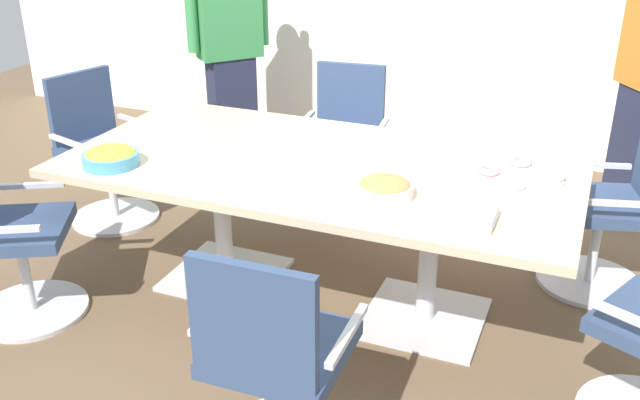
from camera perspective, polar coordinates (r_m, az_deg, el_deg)
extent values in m
cube|color=brown|center=(3.70, 0.00, -7.84)|extent=(10.00, 10.00, 0.01)
cube|color=#CCB793|center=(3.36, 0.00, 2.79)|extent=(2.40, 1.20, 0.04)
cube|color=silver|center=(3.90, -7.54, -5.92)|extent=(0.56, 0.56, 0.02)
cylinder|color=silver|center=(3.73, -7.84, -1.20)|extent=(0.09, 0.09, 0.69)
cube|color=silver|center=(3.55, 8.35, -9.33)|extent=(0.56, 0.56, 0.02)
cylinder|color=silver|center=(3.37, 8.72, -4.28)|extent=(0.09, 0.09, 0.69)
cylinder|color=silver|center=(4.07, 20.71, -6.09)|extent=(0.66, 0.66, 0.02)
cylinder|color=silver|center=(3.97, 21.17, -3.41)|extent=(0.05, 0.05, 0.41)
cube|color=#33476B|center=(3.87, 21.69, -0.36)|extent=(0.56, 0.56, 0.06)
cube|color=silver|center=(3.61, 22.83, -0.26)|extent=(0.36, 0.13, 0.02)
cube|color=silver|center=(4.04, 21.19, 2.63)|extent=(0.36, 0.13, 0.02)
cylinder|color=silver|center=(4.63, 1.70, -0.59)|extent=(0.59, 0.59, 0.02)
cylinder|color=silver|center=(4.54, 1.73, 1.87)|extent=(0.05, 0.05, 0.41)
cube|color=#33476B|center=(4.45, 1.77, 4.64)|extent=(0.50, 0.50, 0.06)
cube|color=#33476B|center=(4.57, 2.49, 8.33)|extent=(0.44, 0.08, 0.42)
cube|color=silver|center=(4.36, 4.92, 5.79)|extent=(0.07, 0.37, 0.02)
cube|color=silver|center=(4.48, -1.26, 6.38)|extent=(0.07, 0.37, 0.02)
cylinder|color=silver|center=(4.68, -16.04, -1.28)|extent=(0.67, 0.67, 0.02)
cylinder|color=silver|center=(4.59, -16.35, 1.13)|extent=(0.05, 0.05, 0.41)
cube|color=#33476B|center=(4.51, -16.69, 3.85)|extent=(0.57, 0.57, 0.06)
cube|color=#33476B|center=(4.60, -18.61, 7.17)|extent=(0.16, 0.43, 0.42)
cube|color=silver|center=(4.61, -14.43, 6.13)|extent=(0.36, 0.13, 0.02)
cube|color=silver|center=(4.35, -19.47, 4.38)|extent=(0.36, 0.13, 0.02)
cylinder|color=silver|center=(3.85, -22.05, -8.17)|extent=(0.73, 0.73, 0.02)
cylinder|color=silver|center=(3.74, -22.56, -5.38)|extent=(0.05, 0.05, 0.41)
cube|color=#33476B|center=(3.64, -23.15, -2.19)|extent=(0.62, 0.62, 0.06)
cube|color=silver|center=(3.81, -22.51, 1.07)|extent=(0.34, 0.20, 0.02)
cube|color=#33476B|center=(2.56, -3.14, -11.79)|extent=(0.47, 0.47, 0.06)
cube|color=#33476B|center=(2.27, -5.44, -9.82)|extent=(0.44, 0.05, 0.42)
cube|color=silver|center=(2.59, -8.22, -8.41)|extent=(0.04, 0.37, 0.02)
cube|color=silver|center=(2.42, 2.21, -10.74)|extent=(0.04, 0.37, 0.02)
cube|color=#232842|center=(5.35, -7.00, 7.19)|extent=(0.36, 0.37, 0.79)
cube|color=#388C4C|center=(5.18, -7.41, 14.70)|extent=(0.45, 0.48, 0.63)
cylinder|color=#388C4C|center=(5.28, -4.66, 15.33)|extent=(0.11, 0.11, 0.56)
cylinder|color=#388C4C|center=(5.09, -10.30, 14.70)|extent=(0.11, 0.11, 0.56)
cube|color=#232842|center=(4.87, 24.11, 3.57)|extent=(0.35, 0.38, 0.82)
cylinder|color=orange|center=(4.89, 23.88, 13.06)|extent=(0.11, 0.11, 0.58)
cylinder|color=#4C9EC6|center=(3.44, -16.42, 3.16)|extent=(0.26, 0.26, 0.06)
ellipsoid|color=yellow|center=(3.43, -16.48, 3.63)|extent=(0.23, 0.23, 0.05)
cylinder|color=white|center=(2.99, 5.19, 0.80)|extent=(0.24, 0.24, 0.06)
ellipsoid|color=tan|center=(2.98, 5.21, 1.28)|extent=(0.21, 0.21, 0.05)
cylinder|color=white|center=(3.29, 15.75, 1.78)|extent=(0.38, 0.38, 0.01)
torus|color=white|center=(3.29, 18.21, 1.93)|extent=(0.11, 0.11, 0.03)
torus|color=pink|center=(3.41, 15.79, 3.01)|extent=(0.11, 0.11, 0.03)
torus|color=pink|center=(3.27, 13.36, 2.38)|extent=(0.11, 0.11, 0.03)
torus|color=white|center=(3.15, 15.29, 1.27)|extent=(0.11, 0.11, 0.03)
cube|color=white|center=(2.82, 12.05, -1.24)|extent=(0.18, 0.18, 0.05)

